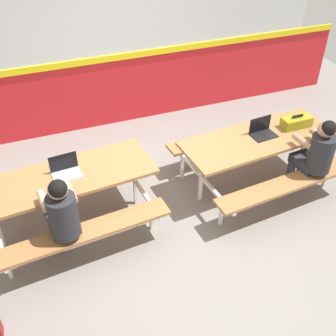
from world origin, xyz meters
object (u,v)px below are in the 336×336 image
at_px(picnic_table_left, 67,187).
at_px(laptop_dark, 262,131).
at_px(student_nearer, 62,214).
at_px(student_further, 316,153).
at_px(laptop_silver, 66,170).
at_px(picnic_table_right, 257,148).
at_px(toolbox_grey, 296,122).

distance_m(picnic_table_left, laptop_dark, 2.55).
relative_size(student_nearer, laptop_dark, 3.57).
bearing_deg(student_further, laptop_silver, 167.82).
distance_m(picnic_table_left, picnic_table_right, 2.47).
relative_size(picnic_table_left, picnic_table_right, 1.00).
height_order(picnic_table_right, laptop_dark, laptop_dark).
bearing_deg(student_further, laptop_dark, 127.67).
xyz_separation_m(picnic_table_right, toolbox_grey, (0.59, 0.05, 0.23)).
distance_m(student_further, laptop_dark, 0.71).
distance_m(laptop_silver, toolbox_grey, 3.04).
xyz_separation_m(picnic_table_left, laptop_dark, (2.54, -0.04, 0.21)).
bearing_deg(student_further, student_nearer, 179.53).
xyz_separation_m(student_further, laptop_dark, (-0.43, 0.56, 0.08)).
distance_m(student_nearer, student_further, 3.10).
bearing_deg(toolbox_grey, picnic_table_left, 179.46).
xyz_separation_m(picnic_table_right, student_nearer, (-2.59, -0.49, 0.13)).
relative_size(student_nearer, toolbox_grey, 3.02).
bearing_deg(picnic_table_left, student_nearer, -102.51).
bearing_deg(picnic_table_left, laptop_dark, -0.87).
relative_size(picnic_table_right, student_further, 1.73).
xyz_separation_m(laptop_silver, laptop_dark, (2.52, -0.08, 0.00)).
xyz_separation_m(laptop_dark, toolbox_grey, (0.52, 0.01, 0.02)).
xyz_separation_m(picnic_table_left, picnic_table_right, (2.47, -0.08, 0.00)).
bearing_deg(laptop_dark, student_further, -52.33).
height_order(laptop_silver, laptop_dark, same).
height_order(student_nearer, laptop_silver, student_nearer).
bearing_deg(laptop_silver, laptop_dark, -1.78).
bearing_deg(student_nearer, picnic_table_left, 77.49).
distance_m(laptop_silver, laptop_dark, 2.52).
relative_size(picnic_table_right, student_nearer, 1.73).
height_order(student_nearer, laptop_dark, student_nearer).
height_order(picnic_table_left, laptop_dark, laptop_dark).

